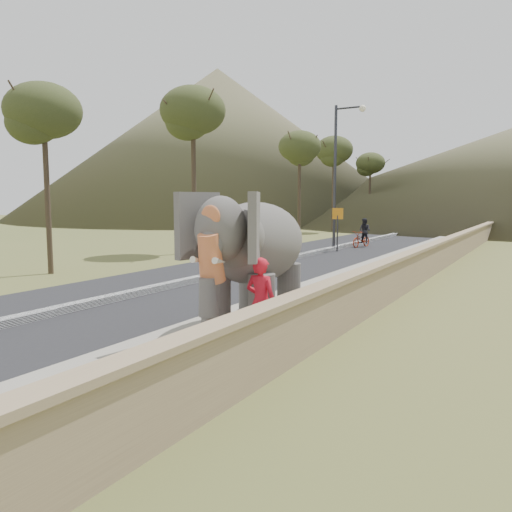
# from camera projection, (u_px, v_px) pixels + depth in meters

# --- Properties ---
(ground) EXTENTS (160.00, 160.00, 0.00)m
(ground) POSITION_uv_depth(u_px,v_px,m) (207.00, 352.00, 9.49)
(ground) COLOR olive
(ground) RESTS_ON ground
(road) EXTENTS (7.00, 120.00, 0.03)m
(road) POSITION_uv_depth(u_px,v_px,m) (252.00, 269.00, 20.57)
(road) COLOR black
(road) RESTS_ON ground
(median) EXTENTS (0.35, 120.00, 0.22)m
(median) POSITION_uv_depth(u_px,v_px,m) (252.00, 267.00, 20.55)
(median) COLOR black
(median) RESTS_ON ground
(walkway) EXTENTS (3.00, 120.00, 0.15)m
(walkway) POSITION_uv_depth(u_px,v_px,m) (371.00, 277.00, 18.03)
(walkway) COLOR #9E9687
(walkway) RESTS_ON ground
(parapet) EXTENTS (0.30, 120.00, 1.10)m
(parapet) POSITION_uv_depth(u_px,v_px,m) (418.00, 267.00, 17.15)
(parapet) COLOR tan
(parapet) RESTS_ON ground
(lamppost) EXTENTS (1.76, 0.36, 8.00)m
(lamppost) POSITION_uv_depth(u_px,v_px,m) (340.00, 163.00, 27.52)
(lamppost) COLOR #2B2B2F
(lamppost) RESTS_ON ground
(signboard) EXTENTS (0.60, 0.08, 2.40)m
(signboard) POSITION_uv_depth(u_px,v_px,m) (338.00, 222.00, 27.15)
(signboard) COLOR #2D2D33
(signboard) RESTS_ON ground
(hill_left) EXTENTS (60.00, 60.00, 22.00)m
(hill_left) POSITION_uv_depth(u_px,v_px,m) (218.00, 144.00, 74.48)
(hill_left) COLOR brown
(hill_left) RESTS_ON ground
(elephant_and_man) EXTENTS (2.52, 4.15, 2.82)m
(elephant_and_man) POSITION_uv_depth(u_px,v_px,m) (255.00, 261.00, 10.82)
(elephant_and_man) COLOR #65605B
(elephant_and_man) RESTS_ON ground
(motorcyclist) EXTENTS (1.09, 1.95, 1.76)m
(motorcyclist) POSITION_uv_depth(u_px,v_px,m) (363.00, 236.00, 29.79)
(motorcyclist) COLOR #9A260E
(motorcyclist) RESTS_ON ground
(trees) EXTENTS (47.55, 42.57, 8.95)m
(trees) POSITION_uv_depth(u_px,v_px,m) (483.00, 183.00, 32.00)
(trees) COLOR #473828
(trees) RESTS_ON ground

